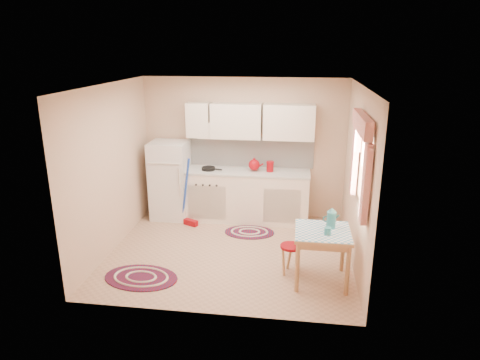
{
  "coord_description": "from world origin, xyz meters",
  "views": [
    {
      "loc": [
        0.95,
        -5.84,
        3.02
      ],
      "look_at": [
        0.12,
        0.25,
        1.08
      ],
      "focal_mm": 32.0,
      "sensor_mm": 36.0,
      "label": 1
    }
  ],
  "objects_px": {
    "base_cabinets": "(245,196)",
    "table": "(321,256)",
    "fridge": "(170,180)",
    "stool": "(290,259)"
  },
  "relations": [
    {
      "from": "stool",
      "to": "fridge",
      "type": "bearing_deg",
      "value": 141.35
    },
    {
      "from": "fridge",
      "to": "stool",
      "type": "bearing_deg",
      "value": -38.65
    },
    {
      "from": "table",
      "to": "stool",
      "type": "bearing_deg",
      "value": 159.76
    },
    {
      "from": "base_cabinets",
      "to": "table",
      "type": "relative_size",
      "value": 3.12
    },
    {
      "from": "table",
      "to": "base_cabinets",
      "type": "bearing_deg",
      "value": 122.78
    },
    {
      "from": "table",
      "to": "fridge",
      "type": "bearing_deg",
      "value": 143.77
    },
    {
      "from": "fridge",
      "to": "base_cabinets",
      "type": "relative_size",
      "value": 0.62
    },
    {
      "from": "fridge",
      "to": "table",
      "type": "bearing_deg",
      "value": -36.23
    },
    {
      "from": "base_cabinets",
      "to": "stool",
      "type": "bearing_deg",
      "value": -64.67
    },
    {
      "from": "base_cabinets",
      "to": "table",
      "type": "height_order",
      "value": "base_cabinets"
    }
  ]
}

